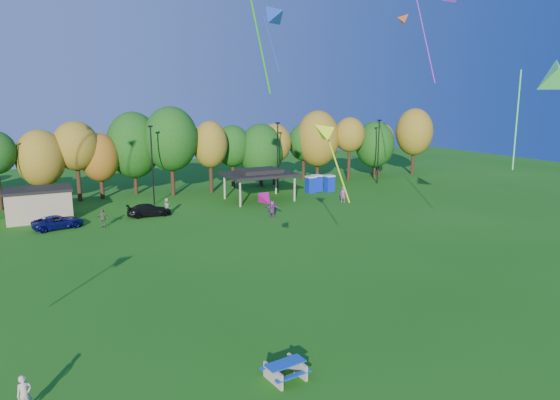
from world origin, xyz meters
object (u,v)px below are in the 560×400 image
car_c (58,222)px  car_d (149,210)px  kite_flyer (24,395)px  porta_potties (319,184)px  picnic_table (285,369)px

car_c → car_d: size_ratio=1.02×
kite_flyer → car_d: bearing=54.2°
porta_potties → car_c: bearing=-171.3°
picnic_table → car_d: car_d is taller
porta_potties → kite_flyer: (-34.64, -34.92, -0.30)m
picnic_table → car_d: (1.41, 33.69, 0.20)m
porta_potties → car_d: (-22.94, -3.70, -0.45)m
picnic_table → car_c: 33.37m
kite_flyer → car_c: (2.90, 30.07, -0.16)m
car_c → car_d: (8.80, 1.16, 0.02)m
picnic_table → car_c: car_c is taller
picnic_table → kite_flyer: (-10.29, 2.47, 0.34)m
porta_potties → kite_flyer: porta_potties is taller
picnic_table → kite_flyer: 10.59m
porta_potties → picnic_table: porta_potties is taller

